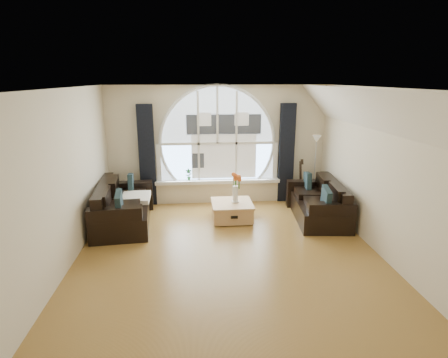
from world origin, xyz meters
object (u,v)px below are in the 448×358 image
at_px(guitar, 299,180).
at_px(sofa_right, 318,200).
at_px(sofa_left, 124,205).
at_px(floor_lamp, 315,170).
at_px(potted_plant, 189,175).
at_px(coffee_chest, 232,210).
at_px(vase_flowers, 235,184).

bearing_deg(guitar, sofa_right, -87.26).
height_order(sofa_left, floor_lamp, floor_lamp).
bearing_deg(floor_lamp, sofa_right, -103.29).
relative_size(sofa_right, floor_lamp, 1.11).
distance_m(sofa_left, floor_lamp, 4.31).
xyz_separation_m(sofa_left, potted_plant, (1.28, 1.21, 0.29)).
bearing_deg(guitar, potted_plant, 174.96).
xyz_separation_m(coffee_chest, guitar, (1.69, 0.97, 0.33)).
relative_size(floor_lamp, guitar, 1.51).
relative_size(sofa_left, floor_lamp, 1.18).
height_order(vase_flowers, floor_lamp, floor_lamp).
relative_size(sofa_right, guitar, 1.67).
xyz_separation_m(vase_flowers, floor_lamp, (1.94, 0.87, 0.04)).
bearing_deg(floor_lamp, vase_flowers, -155.89).
distance_m(coffee_chest, floor_lamp, 2.28).
distance_m(sofa_right, coffee_chest, 1.79).
xyz_separation_m(sofa_right, vase_flowers, (-1.70, 0.14, 0.36)).
distance_m(guitar, potted_plant, 2.59).
bearing_deg(sofa_left, sofa_right, -5.84).
bearing_deg(floor_lamp, coffee_chest, -156.05).
distance_m(sofa_left, vase_flowers, 2.27).
xyz_separation_m(sofa_left, sofa_right, (3.94, -0.02, 0.00)).
height_order(coffee_chest, floor_lamp, floor_lamp).
xyz_separation_m(guitar, potted_plant, (-2.58, 0.16, 0.16)).
relative_size(coffee_chest, potted_plant, 3.02).
relative_size(sofa_left, vase_flowers, 2.71).
bearing_deg(coffee_chest, potted_plant, 127.80).
relative_size(coffee_chest, floor_lamp, 0.52).
height_order(sofa_left, potted_plant, potted_plant).
height_order(floor_lamp, guitar, floor_lamp).
bearing_deg(guitar, floor_lamp, -14.53).
xyz_separation_m(sofa_left, floor_lamp, (4.18, 0.98, 0.40)).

